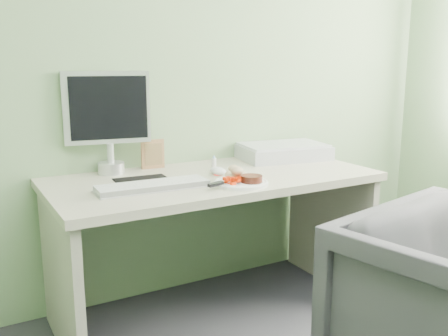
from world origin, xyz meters
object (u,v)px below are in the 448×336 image
desk (214,211)px  monitor (108,116)px  plate (241,183)px  scanner (283,152)px

desk → monitor: bearing=143.7°
monitor → plate: bearing=-40.5°
plate → monitor: bearing=129.9°
plate → monitor: (-0.45, 0.54, 0.28)m
plate → desk: bearing=95.6°
monitor → desk: bearing=-26.7°
plate → scanner: scanner is taller
desk → scanner: size_ratio=3.26×
scanner → plate: bearing=-133.2°
monitor → scanner: bearing=2.5°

